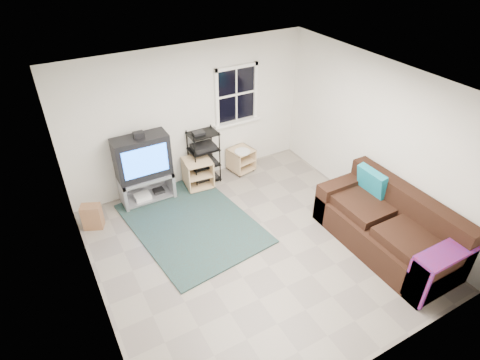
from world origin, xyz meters
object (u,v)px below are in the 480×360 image
tv_unit (143,164)px  av_rack (204,160)px  side_table_right (240,158)px  sofa (389,228)px  side_table_left (197,172)px

tv_unit → av_rack: size_ratio=1.28×
av_rack → side_table_right: bearing=-0.2°
side_table_right → sofa: (0.89, -3.05, 0.08)m
side_table_right → sofa: size_ratio=0.23×
tv_unit → side_table_right: bearing=1.1°
av_rack → sofa: size_ratio=0.47×
tv_unit → sofa: bearing=-46.7°
side_table_right → av_rack: bearing=179.8°
av_rack → sofa: bearing=-61.3°
side_table_right → sofa: bearing=-73.8°
av_rack → sofa: (1.67, -3.05, -0.10)m
tv_unit → side_table_left: 1.07m
tv_unit → av_rack: bearing=2.0°
sofa → side_table_right: bearing=106.2°
av_rack → side_table_left: bearing=-156.5°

